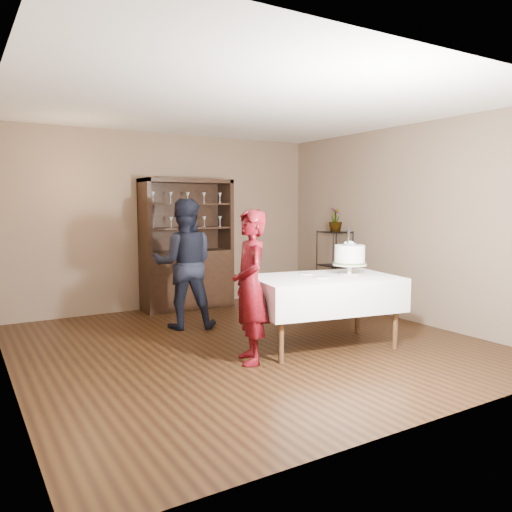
{
  "coord_description": "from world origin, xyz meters",
  "views": [
    {
      "loc": [
        -2.87,
        -4.89,
        1.63
      ],
      "look_at": [
        0.15,
        0.1,
        1.01
      ],
      "focal_mm": 35.0,
      "sensor_mm": 36.0,
      "label": 1
    }
  ],
  "objects_px": {
    "china_hutch": "(187,266)",
    "plant_etagere": "(334,265)",
    "woman": "(250,287)",
    "cake": "(350,256)",
    "cake_table": "(324,293)",
    "man": "(184,264)",
    "potted_plant": "(336,220)"
  },
  "relations": [
    {
      "from": "plant_etagere",
      "to": "cake",
      "type": "distance_m",
      "value": 2.18
    },
    {
      "from": "woman",
      "to": "cake",
      "type": "height_order",
      "value": "woman"
    },
    {
      "from": "plant_etagere",
      "to": "man",
      "type": "relative_size",
      "value": 0.71
    },
    {
      "from": "cake",
      "to": "woman",
      "type": "bearing_deg",
      "value": -178.67
    },
    {
      "from": "woman",
      "to": "plant_etagere",
      "type": "bearing_deg",
      "value": 141.92
    },
    {
      "from": "plant_etagere",
      "to": "potted_plant",
      "type": "relative_size",
      "value": 3.18
    },
    {
      "from": "woman",
      "to": "man",
      "type": "distance_m",
      "value": 1.68
    },
    {
      "from": "man",
      "to": "potted_plant",
      "type": "xyz_separation_m",
      "value": [
        2.58,
        0.05,
        0.53
      ]
    },
    {
      "from": "plant_etagere",
      "to": "cake_table",
      "type": "height_order",
      "value": "plant_etagere"
    },
    {
      "from": "china_hutch",
      "to": "cake_table",
      "type": "height_order",
      "value": "china_hutch"
    },
    {
      "from": "china_hutch",
      "to": "plant_etagere",
      "type": "distance_m",
      "value": 2.33
    },
    {
      "from": "cake_table",
      "to": "potted_plant",
      "type": "xyz_separation_m",
      "value": [
        1.58,
        1.68,
        0.76
      ]
    },
    {
      "from": "china_hutch",
      "to": "woman",
      "type": "xyz_separation_m",
      "value": [
        -0.53,
        -2.83,
        0.12
      ]
    },
    {
      "from": "china_hutch",
      "to": "cake_table",
      "type": "relative_size",
      "value": 1.13
    },
    {
      "from": "china_hutch",
      "to": "woman",
      "type": "height_order",
      "value": "china_hutch"
    },
    {
      "from": "woman",
      "to": "cake",
      "type": "bearing_deg",
      "value": 108.96
    },
    {
      "from": "cake_table",
      "to": "man",
      "type": "bearing_deg",
      "value": 121.62
    },
    {
      "from": "woman",
      "to": "potted_plant",
      "type": "bearing_deg",
      "value": 141.55
    },
    {
      "from": "china_hutch",
      "to": "cake_table",
      "type": "distance_m",
      "value": 2.82
    },
    {
      "from": "plant_etagere",
      "to": "woman",
      "type": "distance_m",
      "value": 3.16
    },
    {
      "from": "man",
      "to": "plant_etagere",
      "type": "bearing_deg",
      "value": -156.47
    },
    {
      "from": "man",
      "to": "cake",
      "type": "xyz_separation_m",
      "value": [
        1.36,
        -1.65,
        0.18
      ]
    },
    {
      "from": "plant_etagere",
      "to": "man",
      "type": "height_order",
      "value": "man"
    },
    {
      "from": "cake_table",
      "to": "cake",
      "type": "height_order",
      "value": "cake"
    },
    {
      "from": "woman",
      "to": "potted_plant",
      "type": "relative_size",
      "value": 4.16
    },
    {
      "from": "woman",
      "to": "man",
      "type": "relative_size",
      "value": 0.93
    },
    {
      "from": "china_hutch",
      "to": "cake",
      "type": "bearing_deg",
      "value": -73.51
    },
    {
      "from": "potted_plant",
      "to": "cake_table",
      "type": "bearing_deg",
      "value": -133.22
    },
    {
      "from": "plant_etagere",
      "to": "man",
      "type": "bearing_deg",
      "value": -177.94
    },
    {
      "from": "man",
      "to": "cake",
      "type": "relative_size",
      "value": 3.15
    },
    {
      "from": "man",
      "to": "cake",
      "type": "height_order",
      "value": "man"
    },
    {
      "from": "plant_etagere",
      "to": "cake",
      "type": "bearing_deg",
      "value": -125.63
    }
  ]
}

